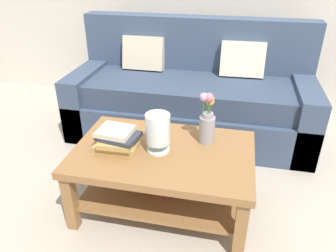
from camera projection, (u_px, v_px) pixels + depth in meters
name	position (u px, v px, depth m)	size (l,w,h in m)	color
ground_plane	(180.00, 179.00, 2.61)	(10.00, 10.00, 0.00)	#ADA393
couch	(191.00, 96.00, 3.16)	(2.24, 0.90, 1.06)	#384760
coffee_table	(163.00, 166.00, 2.18)	(1.17, 0.76, 0.46)	olive
book_stack_main	(117.00, 140.00, 2.11)	(0.30, 0.23, 0.14)	tan
glass_hurricane_vase	(158.00, 130.00, 2.05)	(0.16, 0.16, 0.26)	silver
flower_pitcher	(207.00, 121.00, 2.15)	(0.11, 0.11, 0.36)	gray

